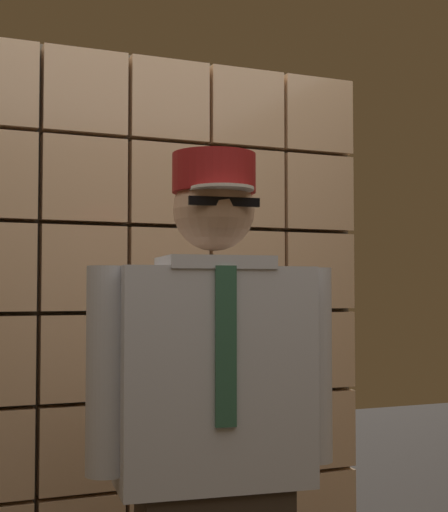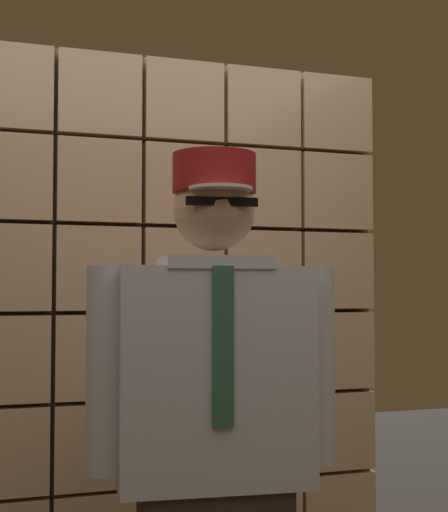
% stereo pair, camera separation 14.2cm
% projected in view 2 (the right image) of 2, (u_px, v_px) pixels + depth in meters
% --- Properties ---
extents(glass_block_wall, '(1.97, 0.10, 2.30)m').
position_uv_depth(glass_block_wall, '(140.00, 355.00, 2.79)').
color(glass_block_wall, '#E0B78C').
rests_on(glass_block_wall, ground).
extents(standing_person, '(0.70, 0.32, 1.75)m').
position_uv_depth(standing_person, '(214.00, 459.00, 2.02)').
color(standing_person, '#382D23').
rests_on(standing_person, ground).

